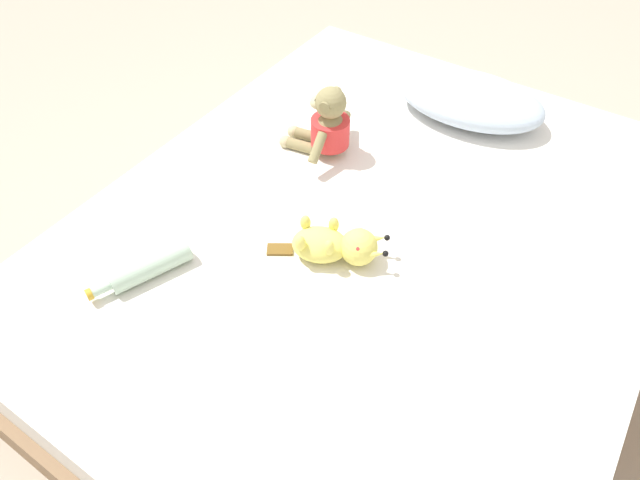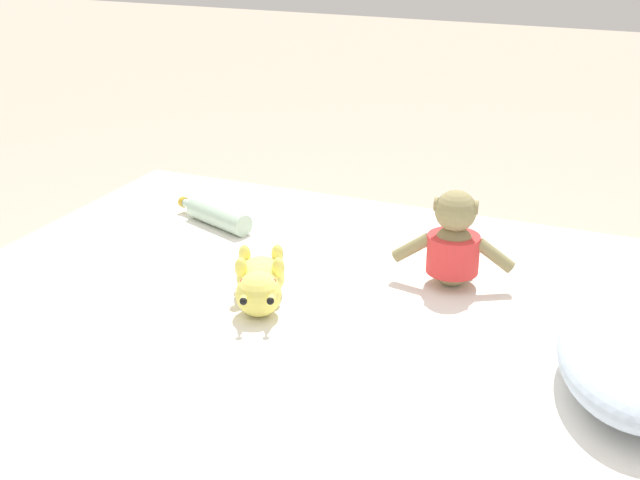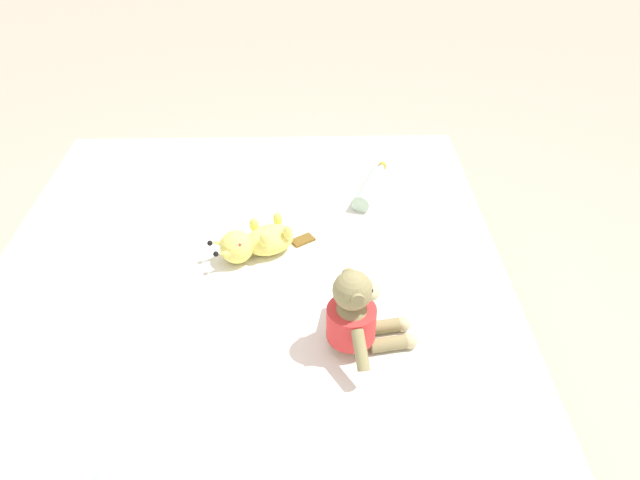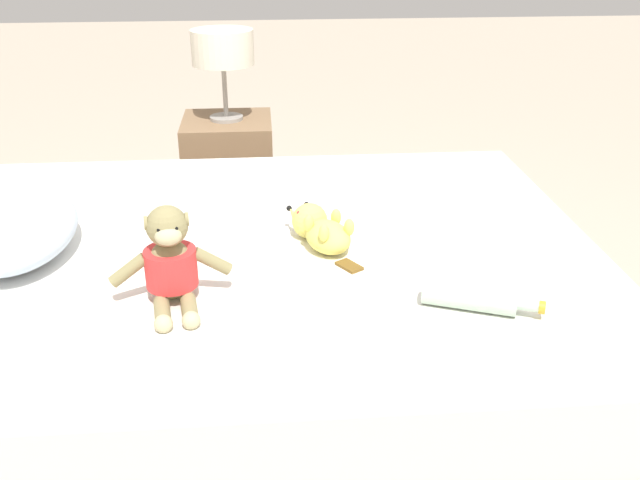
{
  "view_description": "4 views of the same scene",
  "coord_description": "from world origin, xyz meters",
  "px_view_note": "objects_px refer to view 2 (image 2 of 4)",
  "views": [
    {
      "loc": [
        0.5,
        -1.03,
        1.65
      ],
      "look_at": [
        -0.06,
        -0.19,
        0.58
      ],
      "focal_mm": 31.67,
      "sensor_mm": 36.0,
      "label": 1
    },
    {
      "loc": [
        1.49,
        0.62,
        1.38
      ],
      "look_at": [
        -0.2,
        -0.1,
        0.61
      ],
      "focal_mm": 47.47,
      "sensor_mm": 36.0,
      "label": 2
    },
    {
      "loc": [
        -0.18,
        1.22,
        1.63
      ],
      "look_at": [
        -0.21,
        -0.14,
        0.59
      ],
      "focal_mm": 33.05,
      "sensor_mm": 36.0,
      "label": 3
    },
    {
      "loc": [
        -1.77,
        -0.02,
        1.36
      ],
      "look_at": [
        -0.2,
        -0.16,
        0.62
      ],
      "focal_mm": 39.88,
      "sensor_mm": 36.0,
      "label": 4
    }
  ],
  "objects_px": {
    "plush_yellow_creature": "(260,283)",
    "glass_bottle": "(217,216)",
    "plush_monkey": "(454,245)",
    "bed": "(327,422)"
  },
  "relations": [
    {
      "from": "plush_monkey",
      "to": "glass_bottle",
      "type": "height_order",
      "value": "plush_monkey"
    },
    {
      "from": "bed",
      "to": "glass_bottle",
      "type": "bearing_deg",
      "value": -128.52
    },
    {
      "from": "plush_monkey",
      "to": "plush_yellow_creature",
      "type": "xyz_separation_m",
      "value": [
        0.27,
        -0.37,
        -0.05
      ]
    },
    {
      "from": "bed",
      "to": "plush_monkey",
      "type": "distance_m",
      "value": 0.5
    },
    {
      "from": "glass_bottle",
      "to": "plush_yellow_creature",
      "type": "bearing_deg",
      "value": 40.74
    },
    {
      "from": "plush_monkey",
      "to": "glass_bottle",
      "type": "bearing_deg",
      "value": -98.42
    },
    {
      "from": "plush_yellow_creature",
      "to": "glass_bottle",
      "type": "distance_m",
      "value": 0.49
    },
    {
      "from": "bed",
      "to": "plush_yellow_creature",
      "type": "height_order",
      "value": "plush_yellow_creature"
    },
    {
      "from": "bed",
      "to": "glass_bottle",
      "type": "height_order",
      "value": "glass_bottle"
    },
    {
      "from": "bed",
      "to": "plush_monkey",
      "type": "xyz_separation_m",
      "value": [
        -0.29,
        0.2,
        0.36
      ]
    }
  ]
}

